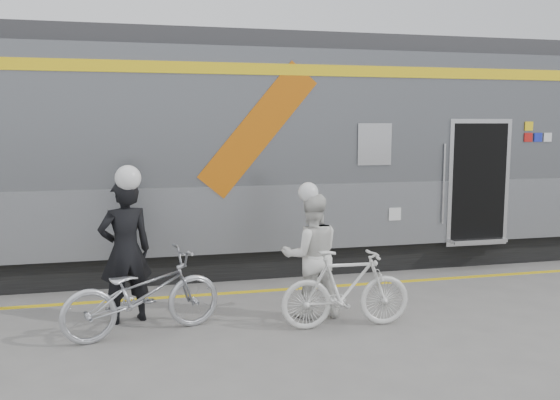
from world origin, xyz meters
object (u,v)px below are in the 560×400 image
object	(u,v)px
bicycle_left	(142,293)
woman	(311,255)
man	(125,251)
bicycle_right	(346,289)

from	to	relation	value
bicycle_left	woman	bearing A→B (deg)	-100.78
man	woman	distance (m)	2.45
bicycle_left	woman	size ratio (longest dim) A/B	1.18
bicycle_right	man	bearing A→B (deg)	74.76
bicycle_right	woman	bearing A→B (deg)	31.63
bicycle_right	bicycle_left	bearing A→B (deg)	85.15
man	bicycle_left	bearing A→B (deg)	94.05
man	woman	bearing A→B (deg)	155.87
woman	bicycle_right	distance (m)	0.71
bicycle_left	bicycle_right	world-z (taller)	bicycle_left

